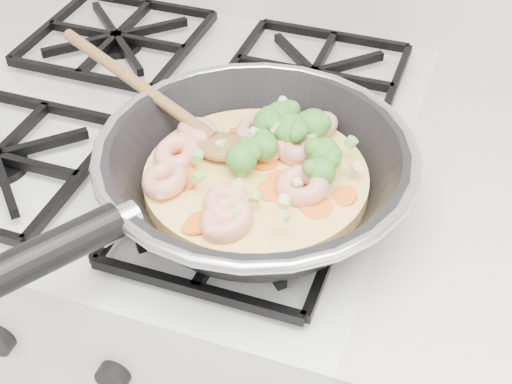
% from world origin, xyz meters
% --- Properties ---
extents(stove, '(0.60, 0.60, 0.92)m').
position_xyz_m(stove, '(0.00, 1.70, 0.46)').
color(stove, silver).
rests_on(stove, ground).
extents(skillet, '(0.46, 0.46, 0.09)m').
position_xyz_m(skillet, '(0.16, 1.58, 0.96)').
color(skillet, black).
rests_on(skillet, stove).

